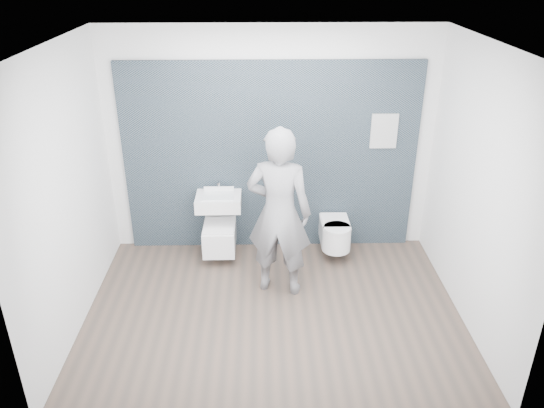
{
  "coord_description": "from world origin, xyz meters",
  "views": [
    {
      "loc": [
        -0.12,
        -4.65,
        3.54
      ],
      "look_at": [
        0.0,
        0.6,
        1.0
      ],
      "focal_mm": 35.0,
      "sensor_mm": 36.0,
      "label": 1
    }
  ],
  "objects_px": {
    "toilet_square": "(220,235)",
    "toilet_rounded": "(335,234)",
    "visitor": "(279,213)",
    "washbasin": "(219,201)"
  },
  "relations": [
    {
      "from": "washbasin",
      "to": "toilet_square",
      "type": "xyz_separation_m",
      "value": [
        0.0,
        -0.07,
        -0.43
      ]
    },
    {
      "from": "toilet_square",
      "to": "washbasin",
      "type": "bearing_deg",
      "value": 90.0
    },
    {
      "from": "toilet_rounded",
      "to": "visitor",
      "type": "distance_m",
      "value": 1.21
    },
    {
      "from": "toilet_square",
      "to": "toilet_rounded",
      "type": "xyz_separation_m",
      "value": [
        1.45,
        -0.02,
        0.01
      ]
    },
    {
      "from": "toilet_square",
      "to": "visitor",
      "type": "relative_size",
      "value": 0.4
    },
    {
      "from": "washbasin",
      "to": "toilet_rounded",
      "type": "distance_m",
      "value": 1.51
    },
    {
      "from": "toilet_square",
      "to": "visitor",
      "type": "xyz_separation_m",
      "value": [
        0.72,
        -0.73,
        0.66
      ]
    },
    {
      "from": "toilet_square",
      "to": "toilet_rounded",
      "type": "distance_m",
      "value": 1.45
    },
    {
      "from": "washbasin",
      "to": "toilet_rounded",
      "type": "relative_size",
      "value": 0.92
    },
    {
      "from": "washbasin",
      "to": "visitor",
      "type": "height_order",
      "value": "visitor"
    }
  ]
}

